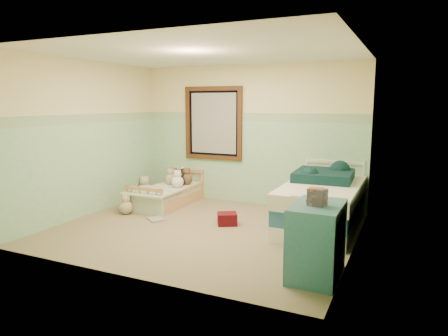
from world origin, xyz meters
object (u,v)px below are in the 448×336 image
at_px(toddler_bed_frame, 167,199).
at_px(twin_bed_frame, 322,220).
at_px(red_pillow, 227,219).
at_px(dresser, 317,241).
at_px(floor_book, 156,219).
at_px(plush_floor_cream, 145,191).
at_px(plush_floor_tan, 126,207).

distance_m(toddler_bed_frame, twin_bed_frame, 2.84).
distance_m(twin_bed_frame, red_pillow, 1.40).
relative_size(twin_bed_frame, red_pillow, 6.93).
relative_size(dresser, floor_book, 2.71).
bearing_deg(dresser, toddler_bed_frame, 147.48).
relative_size(toddler_bed_frame, floor_book, 5.12).
bearing_deg(plush_floor_cream, plush_floor_tan, -69.79).
relative_size(plush_floor_cream, plush_floor_tan, 1.26).
bearing_deg(dresser, plush_floor_cream, 149.48).
xyz_separation_m(plush_floor_tan, red_pillow, (1.77, 0.16, -0.02)).
xyz_separation_m(plush_floor_cream, dresser, (3.79, -2.24, 0.25)).
xyz_separation_m(toddler_bed_frame, plush_floor_cream, (-0.67, 0.24, 0.05)).
height_order(toddler_bed_frame, plush_floor_tan, plush_floor_tan).
distance_m(toddler_bed_frame, dresser, 3.72).
bearing_deg(dresser, red_pillow, 141.30).
distance_m(twin_bed_frame, dresser, 1.81).
bearing_deg(floor_book, dresser, 16.10).
bearing_deg(twin_bed_frame, plush_floor_tan, -168.62).
distance_m(red_pillow, floor_book, 1.15).
height_order(red_pillow, floor_book, red_pillow).
bearing_deg(twin_bed_frame, plush_floor_cream, 172.29).
distance_m(twin_bed_frame, floor_book, 2.55).
height_order(plush_floor_tan, dresser, dresser).
relative_size(plush_floor_tan, dresser, 0.29).
height_order(twin_bed_frame, red_pillow, twin_bed_frame).
height_order(toddler_bed_frame, floor_book, toddler_bed_frame).
distance_m(plush_floor_tan, red_pillow, 1.78).
bearing_deg(twin_bed_frame, floor_book, -163.85).
xyz_separation_m(plush_floor_cream, red_pillow, (2.17, -0.94, -0.05)).
distance_m(dresser, floor_book, 2.96).
bearing_deg(red_pillow, plush_floor_tan, -174.89).
distance_m(plush_floor_cream, red_pillow, 2.37).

